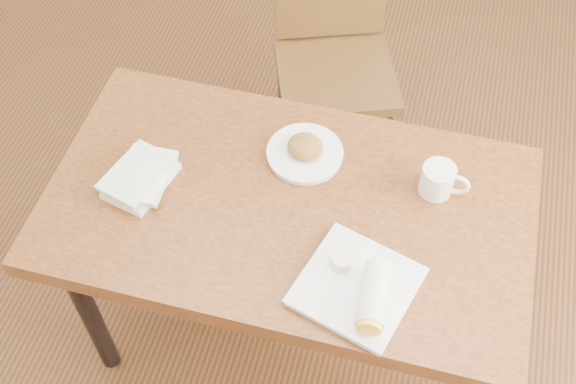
% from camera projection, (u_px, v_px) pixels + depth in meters
% --- Properties ---
extents(ground, '(4.00, 5.00, 0.01)m').
position_uv_depth(ground, '(288.00, 328.00, 2.54)').
color(ground, '#472814').
rests_on(ground, ground).
extents(table, '(1.31, 0.74, 0.75)m').
position_uv_depth(table, '(288.00, 221.00, 2.01)').
color(table, brown).
rests_on(table, ground).
extents(chair_far, '(0.54, 0.54, 0.95)m').
position_uv_depth(chair_far, '(334.00, 43.00, 2.61)').
color(chair_far, '#4E3616').
rests_on(chair_far, ground).
extents(plate_scone, '(0.22, 0.22, 0.07)m').
position_uv_depth(plate_scone, '(305.00, 151.00, 2.02)').
color(plate_scone, white).
rests_on(plate_scone, table).
extents(coffee_mug, '(0.13, 0.09, 0.09)m').
position_uv_depth(coffee_mug, '(439.00, 180.00, 1.92)').
color(coffee_mug, white).
rests_on(coffee_mug, table).
extents(plate_burrito, '(0.33, 0.33, 0.09)m').
position_uv_depth(plate_burrito, '(362.00, 289.00, 1.75)').
color(plate_burrito, white).
rests_on(plate_burrito, table).
extents(book_stack, '(0.18, 0.23, 0.05)m').
position_uv_depth(book_stack, '(141.00, 177.00, 1.96)').
color(book_stack, white).
rests_on(book_stack, table).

